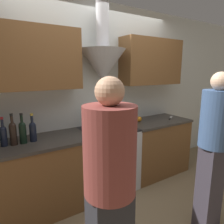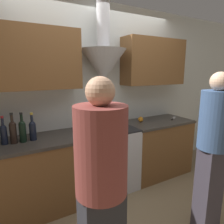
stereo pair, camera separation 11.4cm
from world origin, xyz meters
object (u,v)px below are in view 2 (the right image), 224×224
at_px(stove_range, 108,158).
at_px(person_foreground_left, 101,185).
at_px(stock_pot, 97,124).
at_px(mixing_bowl, 118,124).
at_px(wine_bottle_9, 33,129).
at_px(person_foreground_right, 213,148).
at_px(wine_bottle_6, 4,133).
at_px(orange_fruit, 141,119).
at_px(wine_bottle_7, 13,131).
at_px(wine_bottle_8, 22,130).

bearing_deg(stove_range, person_foreground_left, -120.50).
bearing_deg(stock_pot, mixing_bowl, -0.18).
relative_size(wine_bottle_9, person_foreground_right, 0.19).
xyz_separation_m(wine_bottle_9, person_foreground_left, (0.26, -1.23, -0.12)).
bearing_deg(person_foreground_left, stock_pot, 65.84).
distance_m(wine_bottle_6, orange_fruit, 1.88).
distance_m(mixing_bowl, person_foreground_right, 1.28).
bearing_deg(wine_bottle_9, orange_fruit, 2.22).
distance_m(stock_pot, mixing_bowl, 0.33).
distance_m(mixing_bowl, orange_fruit, 0.46).
xyz_separation_m(wine_bottle_7, mixing_bowl, (1.34, 0.01, -0.11)).
relative_size(person_foreground_left, person_foreground_right, 0.98).
xyz_separation_m(wine_bottle_6, person_foreground_left, (0.55, -1.24, -0.11)).
xyz_separation_m(mixing_bowl, person_foreground_right, (0.35, -1.23, 0.01)).
distance_m(stock_pot, orange_fruit, 0.78).
relative_size(wine_bottle_8, stock_pot, 1.52).
relative_size(wine_bottle_8, mixing_bowl, 1.22).
height_order(orange_fruit, person_foreground_left, person_foreground_left).
distance_m(stove_range, wine_bottle_7, 1.31).
height_order(wine_bottle_6, wine_bottle_7, wine_bottle_7).
height_order(wine_bottle_6, wine_bottle_9, wine_bottle_9).
bearing_deg(person_foreground_right, wine_bottle_6, 145.28).
relative_size(stock_pot, person_foreground_right, 0.13).
bearing_deg(wine_bottle_9, wine_bottle_8, -173.89).
relative_size(stock_pot, person_foreground_left, 0.13).
relative_size(wine_bottle_6, person_foreground_left, 0.19).
xyz_separation_m(mixing_bowl, orange_fruit, (0.45, 0.06, 0.01)).
distance_m(wine_bottle_9, person_foreground_right, 1.93).
bearing_deg(mixing_bowl, wine_bottle_9, -179.91).
bearing_deg(wine_bottle_7, wine_bottle_8, 0.03).
bearing_deg(wine_bottle_8, orange_fruit, 2.46).
height_order(wine_bottle_6, wine_bottle_8, wine_bottle_8).
distance_m(stock_pot, person_foreground_left, 1.35).
height_order(wine_bottle_8, mixing_bowl, wine_bottle_8).
bearing_deg(stock_pot, orange_fruit, 4.31).
relative_size(wine_bottle_9, orange_fruit, 4.04).
bearing_deg(person_foreground_left, wine_bottle_8, 106.72).
height_order(wine_bottle_7, wine_bottle_8, wine_bottle_7).
height_order(wine_bottle_6, person_foreground_left, person_foreground_left).
relative_size(wine_bottle_6, wine_bottle_7, 0.92).
distance_m(stove_range, person_foreground_left, 1.48).
bearing_deg(orange_fruit, person_foreground_right, -94.51).
bearing_deg(mixing_bowl, wine_bottle_8, -179.39).
bearing_deg(wine_bottle_7, mixing_bowl, 0.57).
distance_m(stove_range, stock_pot, 0.55).
distance_m(stove_range, wine_bottle_8, 1.22).
distance_m(orange_fruit, person_foreground_right, 1.29).
height_order(stove_range, orange_fruit, orange_fruit).
height_order(orange_fruit, person_foreground_right, person_foreground_right).
distance_m(stove_range, orange_fruit, 0.78).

